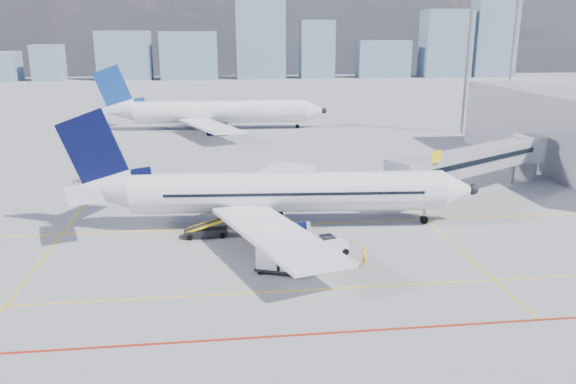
# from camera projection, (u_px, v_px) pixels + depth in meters

# --- Properties ---
(ground) EXTENTS (420.00, 420.00, 0.00)m
(ground) POSITION_uv_depth(u_px,v_px,m) (294.00, 258.00, 45.10)
(ground) COLOR gray
(ground) RESTS_ON ground
(apron_markings) EXTENTS (90.00, 35.12, 0.01)m
(apron_markings) POSITION_uv_depth(u_px,v_px,m) (293.00, 278.00, 41.29)
(apron_markings) COLOR yellow
(apron_markings) RESTS_ON ground
(jet_bridge) EXTENTS (23.55, 15.78, 6.30)m
(jet_bridge) POSITION_uv_depth(u_px,v_px,m) (481.00, 160.00, 62.97)
(jet_bridge) COLOR #919499
(jet_bridge) RESTS_ON ground
(terminal_block) EXTENTS (10.00, 42.00, 10.00)m
(terminal_block) POSITION_uv_depth(u_px,v_px,m) (571.00, 132.00, 73.21)
(terminal_block) COLOR #919499
(terminal_block) RESTS_ON ground
(floodlight_mast_ne) EXTENTS (3.20, 0.61, 25.45)m
(floodlight_mast_ne) POSITION_uv_depth(u_px,v_px,m) (468.00, 56.00, 98.37)
(floodlight_mast_ne) COLOR gray
(floodlight_mast_ne) RESTS_ON ground
(floodlight_mast_far) EXTENTS (3.20, 0.61, 25.45)m
(floodlight_mast_far) POSITION_uv_depth(u_px,v_px,m) (513.00, 50.00, 134.94)
(floodlight_mast_far) COLOR gray
(floodlight_mast_far) RESTS_ON ground
(distant_skyline) EXTENTS (241.78, 14.47, 31.87)m
(distant_skyline) POSITION_uv_depth(u_px,v_px,m) (277.00, 50.00, 225.69)
(distant_skyline) COLOR gray
(distant_skyline) RESTS_ON ground
(main_aircraft) EXTENTS (38.34, 33.38, 11.19)m
(main_aircraft) POSITION_uv_depth(u_px,v_px,m) (271.00, 193.00, 51.69)
(main_aircraft) COLOR silver
(main_aircraft) RESTS_ON ground
(second_aircraft) EXTENTS (43.18, 37.62, 12.58)m
(second_aircraft) POSITION_uv_depth(u_px,v_px,m) (211.00, 112.00, 105.39)
(second_aircraft) COLOR silver
(second_aircraft) RESTS_ON ground
(baggage_tug) EXTENTS (2.64, 2.00, 1.65)m
(baggage_tug) POSITION_uv_depth(u_px,v_px,m) (331.00, 246.00, 45.50)
(baggage_tug) COLOR silver
(baggage_tug) RESTS_ON ground
(cargo_dolly) EXTENTS (4.06, 2.87, 2.04)m
(cargo_dolly) POSITION_uv_depth(u_px,v_px,m) (281.00, 259.00, 41.99)
(cargo_dolly) COLOR black
(cargo_dolly) RESTS_ON ground
(belt_loader) EXTENTS (5.38, 1.63, 2.18)m
(belt_loader) POSITION_uv_depth(u_px,v_px,m) (207.00, 231.00, 49.62)
(belt_loader) COLOR black
(belt_loader) RESTS_ON ground
(ramp_worker) EXTENTS (0.62, 0.74, 1.73)m
(ramp_worker) POSITION_uv_depth(u_px,v_px,m) (365.00, 256.00, 43.07)
(ramp_worker) COLOR yellow
(ramp_worker) RESTS_ON ground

